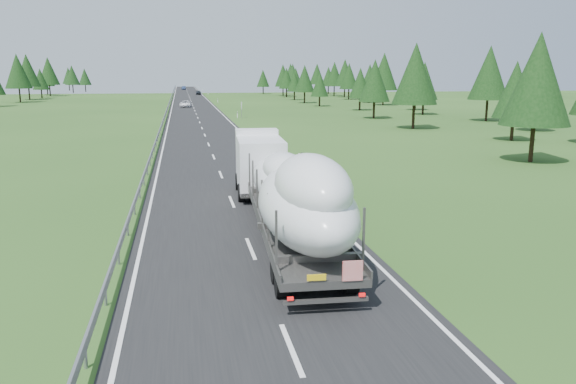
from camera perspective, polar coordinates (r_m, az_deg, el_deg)
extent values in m
plane|color=#264A18|center=(15.75, 0.33, -15.70)|extent=(400.00, 400.00, 0.00)
cube|color=black|center=(113.95, -9.45, 8.18)|extent=(10.00, 400.00, 0.02)
cube|color=slate|center=(113.91, -12.15, 8.37)|extent=(0.08, 400.00, 0.32)
cylinder|color=slate|center=(15.61, -19.90, -15.52)|extent=(0.10, 0.10, 0.60)
cube|color=silver|center=(45.16, 1.13, 3.32)|extent=(0.12, 0.07, 1.00)
cube|color=black|center=(45.11, 1.14, 3.72)|extent=(0.13, 0.08, 0.12)
cube|color=silver|center=(94.38, -5.16, 7.82)|extent=(0.12, 0.07, 1.00)
cube|color=black|center=(94.36, -5.16, 8.01)|extent=(0.13, 0.08, 0.12)
cube|color=silver|center=(144.14, -7.15, 9.21)|extent=(0.12, 0.07, 1.00)
cube|color=black|center=(144.13, -7.16, 9.34)|extent=(0.13, 0.08, 0.12)
cube|color=silver|center=(194.02, -8.13, 9.88)|extent=(0.12, 0.07, 1.00)
cube|color=black|center=(194.01, -8.13, 9.98)|extent=(0.13, 0.08, 0.12)
cube|color=silver|center=(243.95, -8.70, 10.28)|extent=(0.12, 0.07, 1.00)
cube|color=black|center=(243.94, -8.71, 10.35)|extent=(0.13, 0.08, 0.12)
cube|color=silver|center=(293.91, -9.08, 10.54)|extent=(0.12, 0.07, 1.00)
cube|color=black|center=(293.90, -9.09, 10.60)|extent=(0.13, 0.08, 0.12)
cube|color=silver|center=(343.88, -9.36, 10.72)|extent=(0.12, 0.07, 1.00)
cube|color=black|center=(343.87, -9.36, 10.78)|extent=(0.13, 0.08, 0.12)
cylinder|color=slate|center=(94.42, -4.74, 8.13)|extent=(0.08, 0.08, 2.00)
cube|color=silver|center=(94.36, -4.75, 8.74)|extent=(0.05, 0.90, 1.20)
cylinder|color=black|center=(79.07, 23.73, 6.85)|extent=(0.36, 0.36, 3.18)
cone|color=black|center=(78.87, 24.00, 10.04)|extent=(4.95, 4.95, 6.63)
cylinder|color=black|center=(92.78, 19.54, 8.01)|extent=(0.36, 0.36, 3.90)
cone|color=black|center=(92.63, 19.78, 11.35)|extent=(6.06, 6.06, 8.12)
cylinder|color=black|center=(104.09, 13.56, 8.52)|extent=(0.36, 0.36, 3.15)
cone|color=black|center=(103.94, 13.68, 10.93)|extent=(4.90, 4.90, 6.57)
cylinder|color=black|center=(116.99, 12.80, 8.85)|extent=(0.36, 0.36, 2.94)
cone|color=black|center=(116.86, 12.89, 10.85)|extent=(4.57, 4.57, 6.12)
cylinder|color=black|center=(133.02, 9.65, 9.57)|extent=(0.36, 0.36, 4.05)
cone|color=black|center=(132.91, 9.73, 11.99)|extent=(6.29, 6.29, 8.43)
cylinder|color=black|center=(143.16, 8.25, 9.61)|extent=(0.36, 0.36, 3.23)
cone|color=black|center=(143.05, 8.30, 11.40)|extent=(5.02, 5.02, 6.73)
cylinder|color=black|center=(160.25, 6.18, 9.94)|extent=(0.36, 0.36, 3.41)
cone|color=black|center=(160.15, 6.22, 11.63)|extent=(5.31, 5.31, 7.11)
cylinder|color=black|center=(175.14, 5.76, 10.20)|extent=(0.36, 0.36, 3.90)
cone|color=black|center=(175.06, 5.80, 11.97)|extent=(6.06, 6.06, 8.12)
cylinder|color=black|center=(184.04, 4.71, 10.27)|extent=(0.36, 0.36, 3.69)
cone|color=black|center=(183.96, 4.74, 11.86)|extent=(5.73, 5.73, 7.68)
cylinder|color=black|center=(200.88, 4.11, 10.36)|extent=(0.36, 0.36, 3.22)
cone|color=black|center=(200.80, 4.13, 11.63)|extent=(5.01, 5.01, 6.71)
cylinder|color=black|center=(214.97, 2.95, 10.54)|extent=(0.36, 0.36, 3.66)
cone|color=black|center=(214.90, 2.97, 11.89)|extent=(5.70, 5.70, 7.63)
cylinder|color=black|center=(228.47, 0.78, 10.58)|extent=(0.36, 0.36, 3.18)
cone|color=black|center=(228.41, 0.78, 11.68)|extent=(4.94, 4.94, 6.62)
cylinder|color=black|center=(239.59, 0.48, 10.72)|extent=(0.36, 0.36, 3.79)
cone|color=black|center=(239.52, 0.48, 11.98)|extent=(5.89, 5.89, 7.89)
cylinder|color=black|center=(257.29, 0.26, 10.82)|extent=(0.36, 0.36, 3.93)
cone|color=black|center=(257.23, 0.26, 12.04)|extent=(6.11, 6.11, 8.18)
cylinder|color=black|center=(51.18, 23.55, 4.83)|extent=(0.36, 0.36, 3.62)
cone|color=black|center=(50.89, 24.03, 10.44)|extent=(5.63, 5.63, 7.54)
cylinder|color=black|center=(66.88, 21.83, 6.14)|extent=(0.36, 0.36, 2.94)
cone|color=black|center=(66.65, 22.11, 9.63)|extent=(4.58, 4.58, 6.13)
cylinder|color=black|center=(77.28, 12.63, 7.71)|extent=(0.36, 0.36, 3.83)
cone|color=black|center=(77.10, 12.82, 11.66)|extent=(5.96, 5.96, 7.98)
cylinder|color=black|center=(93.69, 8.72, 8.39)|extent=(0.36, 0.36, 3.24)
cone|color=black|center=(93.53, 8.81, 11.13)|extent=(5.03, 5.03, 6.74)
cylinder|color=black|center=(113.96, 7.30, 8.95)|extent=(0.36, 0.36, 2.85)
cone|color=black|center=(113.82, 7.35, 10.95)|extent=(4.44, 4.44, 5.94)
cylinder|color=black|center=(126.97, 3.22, 9.27)|extent=(0.36, 0.36, 2.56)
cone|color=black|center=(126.85, 3.24, 10.87)|extent=(3.98, 3.98, 5.33)
cylinder|color=black|center=(140.68, 1.69, 9.67)|extent=(0.36, 0.36, 3.16)
cone|color=black|center=(140.57, 1.70, 11.46)|extent=(4.92, 4.92, 6.59)
cylinder|color=black|center=(157.16, 0.65, 9.83)|extent=(0.36, 0.36, 2.65)
cone|color=black|center=(157.06, 0.65, 11.17)|extent=(4.11, 4.11, 5.51)
cylinder|color=black|center=(175.56, -0.15, 10.12)|extent=(0.36, 0.36, 3.02)
cone|color=black|center=(175.47, -0.15, 11.49)|extent=(4.70, 4.70, 6.30)
cylinder|color=black|center=(186.73, -0.51, 10.30)|extent=(0.36, 0.36, 3.44)
cone|color=black|center=(186.65, -0.51, 11.76)|extent=(5.35, 5.35, 7.16)
cylinder|color=black|center=(202.32, -2.54, 10.34)|extent=(0.36, 0.36, 2.90)
cone|color=black|center=(202.24, -2.55, 11.48)|extent=(4.51, 4.51, 6.04)
cylinder|color=black|center=(158.47, -25.60, 8.95)|extent=(0.36, 0.36, 4.11)
cone|color=black|center=(158.39, -25.79, 11.01)|extent=(6.39, 6.39, 8.56)
cylinder|color=black|center=(172.98, -24.81, 9.20)|extent=(0.36, 0.36, 4.24)
cone|color=black|center=(172.90, -24.99, 11.15)|extent=(6.59, 6.59, 8.83)
cylinder|color=black|center=(181.94, -23.75, 9.17)|extent=(0.36, 0.36, 2.94)
cone|color=black|center=(181.86, -23.86, 10.46)|extent=(4.58, 4.58, 6.13)
cylinder|color=black|center=(198.56, -23.03, 9.57)|extent=(0.36, 0.36, 4.19)
cone|color=black|center=(198.49, -23.17, 11.24)|extent=(6.52, 6.52, 8.73)
cylinder|color=black|center=(213.75, -23.25, 9.54)|extent=(0.36, 0.36, 3.33)
cone|color=black|center=(213.68, -23.36, 10.78)|extent=(5.18, 5.18, 6.93)
cylinder|color=black|center=(227.32, -21.00, 9.82)|extent=(0.36, 0.36, 3.46)
cone|color=black|center=(227.25, -21.10, 11.03)|extent=(5.38, 5.38, 7.20)
cylinder|color=black|center=(237.87, -19.88, 9.92)|extent=(0.36, 0.36, 3.09)
cone|color=black|center=(237.80, -19.95, 10.96)|extent=(4.81, 4.81, 6.44)
cylinder|color=black|center=(256.71, -21.33, 9.94)|extent=(0.36, 0.36, 3.28)
cone|color=black|center=(256.65, -21.41, 10.95)|extent=(5.10, 5.10, 6.82)
cube|color=white|center=(33.84, -2.87, 2.98)|extent=(2.94, 5.45, 2.98)
cube|color=black|center=(36.42, -3.47, 4.46)|extent=(2.44, 0.22, 1.49)
cube|color=white|center=(35.92, -3.41, 6.15)|extent=(2.72, 1.42, 0.32)
cube|color=#585653|center=(33.06, -2.59, 0.24)|extent=(2.82, 3.33, 0.27)
cylinder|color=black|center=(35.83, -5.20, 1.03)|extent=(0.43, 1.08, 1.06)
cylinder|color=black|center=(36.13, -1.34, 1.17)|extent=(0.43, 1.08, 1.06)
cylinder|color=black|center=(32.51, -4.62, -0.09)|extent=(0.43, 1.08, 1.06)
cylinder|color=black|center=(32.85, -0.37, 0.08)|extent=(0.43, 1.08, 1.06)
cube|color=#585653|center=(24.30, 0.44, -3.13)|extent=(3.67, 15.01, 0.28)
cube|color=#585653|center=(24.01, -2.87, -2.68)|extent=(0.86, 14.86, 0.26)
cube|color=#585653|center=(24.54, 3.68, -2.36)|extent=(0.86, 14.86, 0.26)
cube|color=#585653|center=(17.71, -0.05, -5.06)|extent=(0.08, 0.08, 2.02)
cube|color=#585653|center=(18.42, 8.65, -4.53)|extent=(0.08, 0.08, 2.02)
cube|color=#585653|center=(20.12, -1.40, -2.97)|extent=(0.08, 0.08, 2.02)
cube|color=#585653|center=(20.75, 6.33, -2.57)|extent=(0.08, 0.08, 2.02)
cube|color=#585653|center=(22.57, -2.45, -1.32)|extent=(0.08, 0.08, 2.02)
cube|color=#585653|center=(23.13, 4.49, -1.02)|extent=(0.08, 0.08, 2.02)
cube|color=#585653|center=(25.03, -3.30, 0.00)|extent=(0.08, 0.08, 2.02)
cube|color=#585653|center=(25.54, 3.00, 0.25)|extent=(0.08, 0.08, 2.02)
cube|color=#585653|center=(27.52, -3.99, 1.09)|extent=(0.08, 0.08, 2.02)
cube|color=#585653|center=(27.98, 1.77, 1.30)|extent=(0.08, 0.08, 2.02)
cube|color=#585653|center=(30.01, -4.57, 2.00)|extent=(0.08, 0.08, 2.02)
cube|color=#585653|center=(30.43, 0.73, 2.17)|extent=(0.08, 0.08, 2.02)
cylinder|color=black|center=(18.87, 0.32, -9.09)|extent=(0.48, 1.08, 1.06)
cylinder|color=black|center=(19.42, 7.18, -8.56)|extent=(0.48, 1.08, 1.06)
cylinder|color=black|center=(20.04, -0.38, -7.80)|extent=(0.48, 1.08, 1.06)
cylinder|color=black|center=(20.57, 6.09, -7.35)|extent=(0.48, 1.08, 1.06)
cube|color=#585653|center=(17.66, 5.16, -10.86)|extent=(2.66, 0.27, 0.13)
cube|color=red|center=(17.47, 7.83, -7.81)|extent=(0.64, 0.08, 0.64)
cube|color=yellow|center=(17.22, 4.25, -8.60)|extent=(0.59, 0.07, 0.19)
cube|color=red|center=(17.27, 1.61, -10.77)|extent=(0.19, 0.07, 0.11)
cube|color=red|center=(17.85, 8.74, -10.14)|extent=(0.19, 0.07, 0.11)
ellipsoid|color=white|center=(20.70, 2.27, -1.47)|extent=(3.77, 8.74, 2.78)
ellipsoid|color=white|center=(19.47, 3.00, 0.59)|extent=(2.81, 5.56, 2.22)
ellipsoid|color=white|center=(27.71, -1.09, 1.17)|extent=(3.11, 7.78, 2.00)
ellipsoid|color=white|center=(26.66, -0.75, 2.27)|extent=(2.31, 4.95, 1.60)
imported|color=white|center=(125.56, -10.39, 8.80)|extent=(2.59, 5.12, 1.39)
imported|color=black|center=(196.42, -9.08, 9.95)|extent=(1.79, 4.31, 1.46)
imported|color=#192848|center=(255.56, -10.53, 10.35)|extent=(1.99, 4.91, 1.58)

